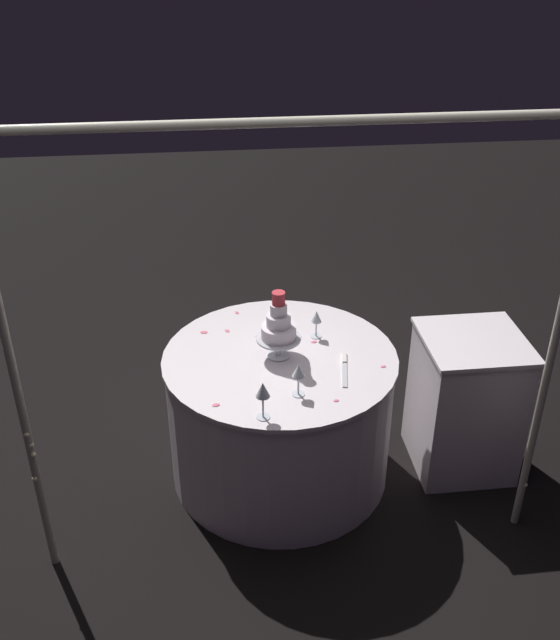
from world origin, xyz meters
name	(u,v)px	position (x,y,z in m)	size (l,w,h in m)	color
ground_plane	(280,469)	(0.00, 0.00, 0.00)	(12.00, 12.00, 0.00)	black
decorative_arch	(295,290)	(0.00, 0.52, 1.36)	(2.28, 0.06, 2.03)	#B7B29E
main_table	(280,415)	(0.00, 0.00, 0.36)	(1.17, 1.17, 0.73)	white
side_table	(465,402)	(-0.98, 0.04, 0.39)	(0.51, 0.51, 0.78)	white
tiered_cake	(279,326)	(0.01, 0.00, 0.90)	(0.22, 0.22, 0.36)	silver
wine_glass_0	(316,318)	(-0.21, -0.17, 0.83)	(0.06, 0.06, 0.15)	silver
wine_glass_1	(263,391)	(0.13, 0.48, 0.87)	(0.06, 0.06, 0.18)	silver
wine_glass_2	(299,372)	(-0.05, 0.33, 0.85)	(0.06, 0.06, 0.16)	silver
cake_knife	(345,367)	(-0.30, 0.14, 0.73)	(0.08, 0.29, 0.01)	silver
rose_petal_0	(258,336)	(0.09, -0.20, 0.73)	(0.03, 0.02, 0.00)	#EA6B84
rose_petal_1	(204,332)	(0.37, -0.27, 0.73)	(0.04, 0.03, 0.00)	#EA6B84
rose_petal_2	(227,331)	(0.25, -0.27, 0.73)	(0.03, 0.02, 0.00)	#EA6B84
rose_petal_3	(299,337)	(-0.12, -0.17, 0.73)	(0.03, 0.02, 0.00)	#EA6B84
rose_petal_4	(314,342)	(-0.19, -0.11, 0.73)	(0.03, 0.02, 0.00)	#EA6B84
rose_petal_5	(288,336)	(-0.06, -0.18, 0.73)	(0.04, 0.02, 0.00)	#EA6B84
rose_petal_6	(383,366)	(-0.48, 0.15, 0.73)	(0.03, 0.02, 0.00)	#EA6B84
rose_petal_7	(237,313)	(0.19, -0.46, 0.73)	(0.03, 0.02, 0.00)	#EA6B84
rose_petal_8	(336,400)	(-0.21, 0.40, 0.73)	(0.03, 0.02, 0.00)	#EA6B84
rose_petal_9	(216,405)	(0.33, 0.37, 0.73)	(0.03, 0.02, 0.00)	#EA6B84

